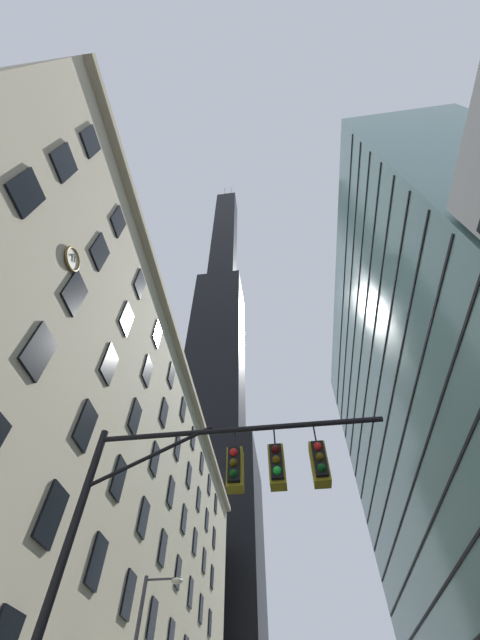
{
  "coord_description": "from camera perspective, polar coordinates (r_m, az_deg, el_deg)",
  "views": [
    {
      "loc": [
        -1.58,
        -6.33,
        1.36
      ],
      "look_at": [
        -3.97,
        12.93,
        25.72
      ],
      "focal_mm": 21.01,
      "sensor_mm": 36.0,
      "label": 1
    }
  ],
  "objects": [
    {
      "name": "station_building",
      "position": [
        37.26,
        -25.45,
        -26.33
      ],
      "size": [
        18.12,
        58.76,
        29.32
      ],
      "color": "#BCAF93",
      "rests_on": "ground"
    },
    {
      "name": "traffic_signal_mast",
      "position": [
        9.69,
        -3.49,
        -25.17
      ],
      "size": [
        7.77,
        0.63,
        7.48
      ],
      "color": "black",
      "rests_on": "sidewalk_left"
    },
    {
      "name": "dark_skyscraper",
      "position": [
        105.98,
        -3.96,
        -10.76
      ],
      "size": [
        22.47,
        22.47,
        232.83
      ],
      "color": "black",
      "rests_on": "ground"
    },
    {
      "name": "glass_office_midrise",
      "position": [
        51.91,
        29.14,
        -11.9
      ],
      "size": [
        15.17,
        53.6,
        58.77
      ],
      "color": "gray",
      "rests_on": "ground"
    }
  ]
}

